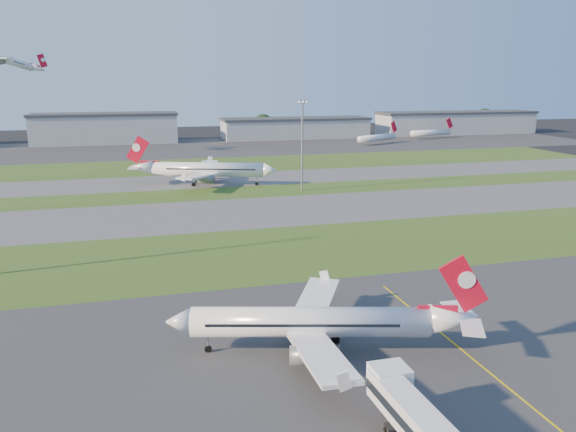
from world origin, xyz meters
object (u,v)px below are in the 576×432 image
object	(u,v)px
airliner_parked	(313,323)
airliner_taxiing	(207,170)
mini_jet_near	(377,138)
light_mast_centre	(302,139)
mini_jet_far	(431,133)

from	to	relation	value
airliner_parked	airliner_taxiing	bearing A→B (deg)	104.32
mini_jet_near	light_mast_centre	distance (m)	129.30
airliner_taxiing	light_mast_centre	size ratio (longest dim) A/B	1.58
airliner_parked	mini_jet_far	bearing A→B (deg)	73.24
mini_jet_near	mini_jet_far	size ratio (longest dim) A/B	0.94
airliner_taxiing	mini_jet_far	world-z (taller)	airliner_taxiing
mini_jet_far	light_mast_centre	world-z (taller)	light_mast_centre
airliner_taxiing	mini_jet_near	bearing A→B (deg)	-117.46
airliner_parked	light_mast_centre	xyz separation A→B (m)	(27.26, 95.88, 11.05)
mini_jet_near	airliner_parked	bearing A→B (deg)	-141.34
mini_jet_near	light_mast_centre	size ratio (longest dim) A/B	1.03
mini_jet_far	light_mast_centre	size ratio (longest dim) A/B	1.10
airliner_taxiing	mini_jet_far	distance (m)	174.35
airliner_parked	mini_jet_near	xyz separation A→B (m)	(98.58, 203.12, -0.48)
airliner_parked	mini_jet_far	xyz separation A→B (m)	(138.43, 220.82, -0.48)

